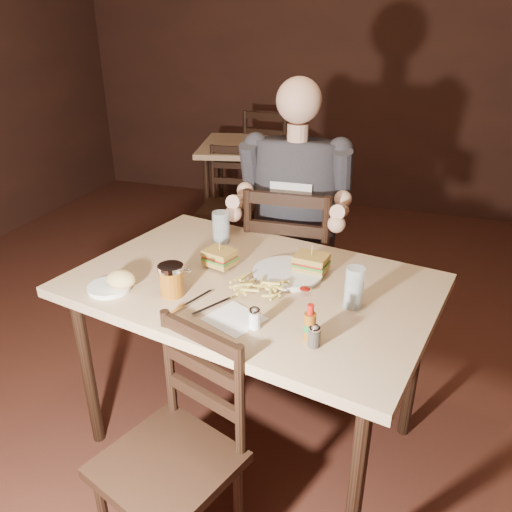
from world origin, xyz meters
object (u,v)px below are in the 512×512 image
(diner, at_px, (294,183))
(glass_right, at_px, (354,287))
(glass_left, at_px, (221,227))
(hot_sauce, at_px, (310,322))
(bg_table, at_px, (253,155))
(chair_far, at_px, (293,271))
(chair_near, at_px, (167,464))
(syrup_dispenser, at_px, (171,280))
(main_table, at_px, (252,297))
(bg_chair_far, at_px, (272,163))
(dinner_plate, at_px, (288,274))
(side_plate, at_px, (110,288))
(bg_chair_near, at_px, (228,208))

(diner, distance_m, glass_right, 0.80)
(glass_left, xyz_separation_m, hot_sauce, (0.54, -0.60, -0.01))
(bg_table, relative_size, chair_far, 0.99)
(chair_near, distance_m, glass_right, 0.82)
(bg_table, xyz_separation_m, chair_far, (0.74, -1.52, -0.19))
(hot_sauce, bearing_deg, syrup_dispenser, 167.74)
(glass_left, bearing_deg, main_table, -50.93)
(bg_chair_far, relative_size, hot_sauce, 7.97)
(chair_near, distance_m, syrup_dispenser, 0.60)
(chair_near, bearing_deg, diner, 106.09)
(chair_far, distance_m, dinner_plate, 0.66)
(dinner_plate, bearing_deg, hot_sauce, -65.85)
(diner, xyz_separation_m, side_plate, (-0.46, -0.85, -0.19))
(dinner_plate, height_order, syrup_dispenser, syrup_dispenser)
(diner, height_order, side_plate, diner)
(chair_far, xyz_separation_m, chair_near, (-0.07, -1.26, -0.07))
(chair_far, relative_size, diner, 1.04)
(chair_near, distance_m, hot_sauce, 0.63)
(main_table, xyz_separation_m, syrup_dispenser, (-0.23, -0.19, 0.13))
(glass_right, bearing_deg, chair_far, 118.04)
(chair_far, relative_size, glass_left, 7.02)
(glass_right, xyz_separation_m, syrup_dispenser, (-0.62, -0.12, -0.02))
(bg_table, bearing_deg, chair_far, -64.02)
(main_table, bearing_deg, dinner_plate, 35.41)
(bg_chair_near, bearing_deg, chair_far, -60.33)
(chair_far, distance_m, syrup_dispenser, 0.95)
(chair_far, xyz_separation_m, side_plate, (-0.46, -0.90, 0.29))
(bg_chair_near, height_order, syrup_dispenser, syrup_dispenser)
(main_table, relative_size, diner, 1.56)
(chair_near, relative_size, syrup_dispenser, 7.12)
(bg_chair_far, bearing_deg, glass_right, 114.78)
(bg_chair_near, xyz_separation_m, hot_sauce, (1.04, -1.94, 0.41))
(main_table, distance_m, dinner_plate, 0.16)
(main_table, height_order, dinner_plate, dinner_plate)
(glass_right, bearing_deg, syrup_dispenser, -168.94)
(bg_chair_near, xyz_separation_m, side_plate, (0.28, -1.87, 0.36))
(bg_chair_near, distance_m, syrup_dispenser, 1.94)
(main_table, relative_size, chair_near, 1.78)
(syrup_dispenser, distance_m, side_plate, 0.24)
(main_table, bearing_deg, bg_chair_near, 114.47)
(chair_near, height_order, side_plate, chair_near)
(bg_table, height_order, glass_left, glass_left)
(bg_table, bearing_deg, chair_near, -76.44)
(diner, xyz_separation_m, hot_sauce, (0.29, -0.92, -0.14))
(glass_left, relative_size, glass_right, 0.95)
(bg_chair_near, bearing_deg, hot_sauce, -69.61)
(bg_table, height_order, bg_chair_far, bg_chair_far)
(syrup_dispenser, bearing_deg, side_plate, -158.49)
(glass_right, bearing_deg, diner, 119.55)
(dinner_plate, bearing_deg, glass_left, 148.83)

